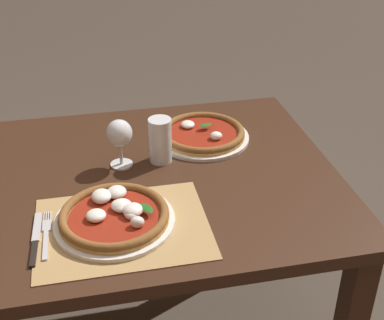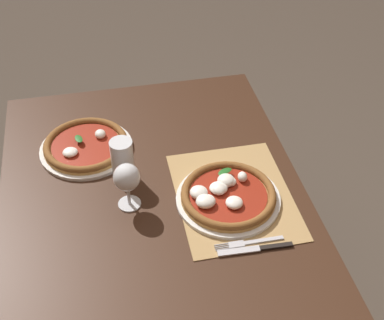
# 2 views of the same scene
# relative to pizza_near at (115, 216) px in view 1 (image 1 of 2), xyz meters

# --- Properties ---
(dining_table) EXTENTS (1.40, 0.94, 0.74)m
(dining_table) POSITION_rel_pizza_near_xyz_m (-0.01, 0.22, -0.12)
(dining_table) COLOR #382114
(dining_table) RESTS_ON ground
(paper_placemat) EXTENTS (0.45, 0.35, 0.00)m
(paper_placemat) POSITION_rel_pizza_near_xyz_m (0.02, -0.03, -0.02)
(paper_placemat) COLOR #A88451
(paper_placemat) RESTS_ON dining_table
(pizza_near) EXTENTS (0.32, 0.32, 0.05)m
(pizza_near) POSITION_rel_pizza_near_xyz_m (0.00, 0.00, 0.00)
(pizza_near) COLOR silver
(pizza_near) RESTS_ON paper_placemat
(pizza_far) EXTENTS (0.31, 0.31, 0.05)m
(pizza_far) POSITION_rel_pizza_near_xyz_m (0.33, 0.41, -0.00)
(pizza_far) COLOR silver
(pizza_far) RESTS_ON dining_table
(wine_glass) EXTENTS (0.08, 0.08, 0.16)m
(wine_glass) POSITION_rel_pizza_near_xyz_m (0.05, 0.29, 0.08)
(wine_glass) COLOR silver
(wine_glass) RESTS_ON dining_table
(pint_glass) EXTENTS (0.07, 0.07, 0.15)m
(pint_glass) POSITION_rel_pizza_near_xyz_m (0.17, 0.30, 0.05)
(pint_glass) COLOR silver
(pint_glass) RESTS_ON dining_table
(fork) EXTENTS (0.02, 0.20, 0.00)m
(fork) POSITION_rel_pizza_near_xyz_m (-0.18, -0.02, -0.02)
(fork) COLOR #B7B7BC
(fork) RESTS_ON paper_placemat
(knife) EXTENTS (0.03, 0.22, 0.01)m
(knife) POSITION_rel_pizza_near_xyz_m (-0.20, -0.03, -0.02)
(knife) COLOR black
(knife) RESTS_ON paper_placemat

